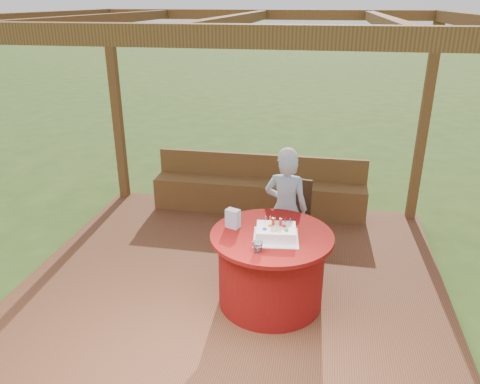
# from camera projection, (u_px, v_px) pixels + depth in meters

# --- Properties ---
(ground) EXTENTS (60.00, 60.00, 0.00)m
(ground) POSITION_uv_depth(u_px,v_px,m) (236.00, 282.00, 5.29)
(ground) COLOR #324F1A
(ground) RESTS_ON ground
(deck) EXTENTS (4.50, 4.00, 0.12)m
(deck) POSITION_uv_depth(u_px,v_px,m) (236.00, 277.00, 5.26)
(deck) COLOR brown
(deck) RESTS_ON ground
(pergola) EXTENTS (4.50, 4.00, 2.72)m
(pergola) POSITION_uv_depth(u_px,v_px,m) (235.00, 63.00, 4.37)
(pergola) COLOR brown
(pergola) RESTS_ON deck
(bench) EXTENTS (3.00, 0.42, 0.80)m
(bench) POSITION_uv_depth(u_px,v_px,m) (259.00, 193.00, 6.70)
(bench) COLOR brown
(bench) RESTS_ON deck
(table) EXTENTS (1.18, 1.18, 0.76)m
(table) POSITION_uv_depth(u_px,v_px,m) (271.00, 268.00, 4.61)
(table) COLOR maroon
(table) RESTS_ON deck
(chair) EXTENTS (0.47, 0.47, 0.86)m
(chair) POSITION_uv_depth(u_px,v_px,m) (292.00, 212.00, 5.64)
(chair) COLOR #351D11
(chair) RESTS_ON deck
(elderly_woman) EXTENTS (0.51, 0.36, 1.38)m
(elderly_woman) POSITION_uv_depth(u_px,v_px,m) (286.00, 206.00, 5.23)
(elderly_woman) COLOR #94B6DC
(elderly_woman) RESTS_ON deck
(birthday_cake) EXTENTS (0.46, 0.46, 0.19)m
(birthday_cake) POSITION_uv_depth(u_px,v_px,m) (276.00, 232.00, 4.37)
(birthday_cake) COLOR white
(birthday_cake) RESTS_ON table
(gift_bag) EXTENTS (0.15, 0.13, 0.19)m
(gift_bag) POSITION_uv_depth(u_px,v_px,m) (233.00, 218.00, 4.56)
(gift_bag) COLOR #CF86B0
(gift_bag) RESTS_ON table
(drinking_glass) EXTENTS (0.11, 0.11, 0.09)m
(drinking_glass) POSITION_uv_depth(u_px,v_px,m) (257.00, 247.00, 4.14)
(drinking_glass) COLOR white
(drinking_glass) RESTS_ON table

